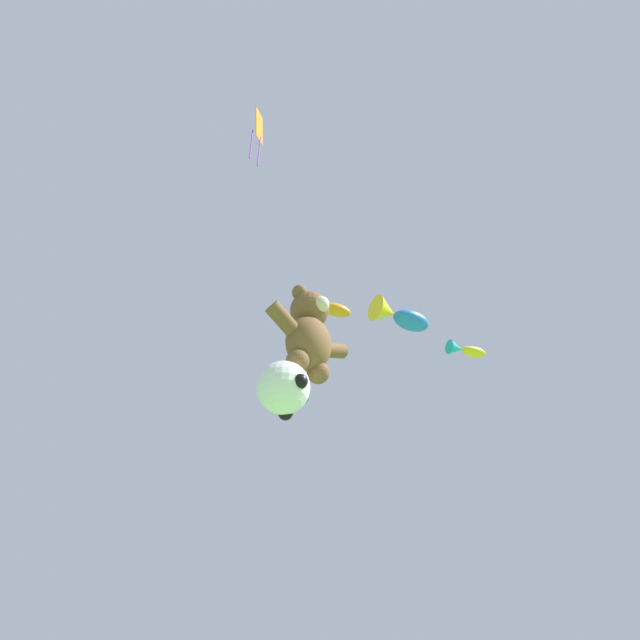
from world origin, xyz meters
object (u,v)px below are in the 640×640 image
teddy_bear_kite (309,332)px  fish_kite_goldfin (465,350)px  fish_kite_cobalt (398,316)px  fish_kite_tangerine (324,307)px  soccer_ball_kite (284,388)px  diamond_kite (258,131)px

teddy_bear_kite → fish_kite_goldfin: (6.78, -0.70, 2.81)m
fish_kite_goldfin → fish_kite_cobalt: bearing=164.1°
fish_kite_tangerine → fish_kite_goldfin: size_ratio=1.07×
teddy_bear_kite → soccer_ball_kite: size_ratio=2.12×
teddy_bear_kite → fish_kite_goldfin: bearing=-5.9°
fish_kite_cobalt → fish_kite_goldfin: fish_kite_cobalt is taller
fish_kite_tangerine → fish_kite_cobalt: (2.37, -1.08, 0.46)m
teddy_bear_kite → fish_kite_cobalt: size_ratio=1.10×
teddy_bear_kite → soccer_ball_kite: 1.85m
teddy_bear_kite → fish_kite_tangerine: bearing=34.1°
soccer_ball_kite → diamond_kite: (-2.05, -0.75, 6.58)m
fish_kite_goldfin → diamond_kite: bearing=-179.9°
diamond_kite → teddy_bear_kite: bearing=15.1°
fish_kite_tangerine → fish_kite_goldfin: 5.40m
teddy_bear_kite → fish_kite_tangerine: (1.70, 1.15, 2.70)m
fish_kite_tangerine → diamond_kite: size_ratio=0.63×
teddy_bear_kite → fish_kite_tangerine: 3.39m
soccer_ball_kite → fish_kite_cobalt: bearing=0.6°
soccer_ball_kite → diamond_kite: bearing=-159.9°
fish_kite_cobalt → fish_kite_goldfin: 2.83m
teddy_bear_kite → fish_kite_cobalt: bearing=1.1°
soccer_ball_kite → fish_kite_tangerine: 5.13m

